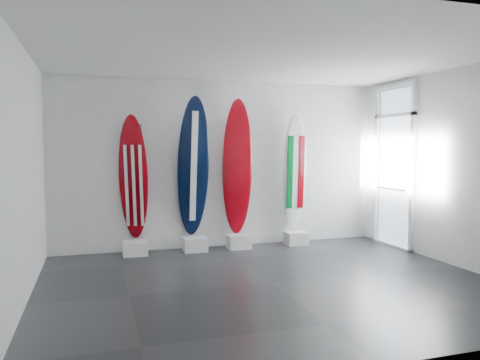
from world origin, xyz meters
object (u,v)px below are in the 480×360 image
object	(u,v)px
surfboard_navy	(193,167)
surfboard_swiss	(237,167)
surfboard_italy	(295,172)
surfboard_usa	(133,178)

from	to	relation	value
surfboard_navy	surfboard_swiss	size ratio (longest dim) A/B	1.01
surfboard_swiss	surfboard_italy	xyz separation A→B (m)	(1.11, 0.00, -0.11)
surfboard_usa	surfboard_navy	size ratio (longest dim) A/B	0.87
surfboard_navy	surfboard_italy	size ratio (longest dim) A/B	1.11
surfboard_usa	surfboard_navy	distance (m)	1.03
surfboard_swiss	surfboard_italy	distance (m)	1.12
surfboard_swiss	surfboard_usa	bearing A→B (deg)	-177.72
surfboard_navy	surfboard_italy	world-z (taller)	surfboard_navy
surfboard_usa	surfboard_italy	size ratio (longest dim) A/B	0.96
surfboard_usa	surfboard_swiss	size ratio (longest dim) A/B	0.88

